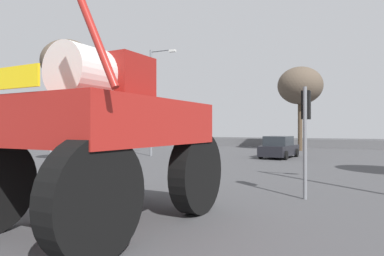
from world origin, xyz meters
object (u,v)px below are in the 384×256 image
Objects in this scene: sedan_ahead at (279,148)px; bare_tree_left at (68,64)px; bare_tree_far_center at (300,86)px; streetlight_far_left at (153,96)px; traffic_signal_near_left at (54,122)px; traffic_signal_near_right at (306,118)px; oversize_sprayer at (103,133)px.

bare_tree_left is (-9.99, -9.60, 5.06)m from sedan_ahead.
bare_tree_left is at bearing -119.28° from bare_tree_far_center.
streetlight_far_left is 1.02× the size of bare_tree_far_center.
bare_tree_far_center is (6.84, 22.03, 3.61)m from traffic_signal_near_left.
traffic_signal_near_left is at bearing 180.00° from traffic_signal_near_right.
traffic_signal_near_left is (-6.69, -13.54, 1.62)m from sedan_ahead.
bare_tree_far_center is (0.13, 26.71, 4.00)m from oversize_sprayer.
bare_tree_far_center reaches higher than traffic_signal_near_left.
traffic_signal_near_right is at bearing -159.62° from sedan_ahead.
bare_tree_far_center reaches higher than oversize_sprayer.
oversize_sprayer is at bearing -40.71° from bare_tree_left.
streetlight_far_left reaches higher than sedan_ahead.
oversize_sprayer is 18.26m from sedan_ahead.
bare_tree_left is 0.92× the size of bare_tree_far_center.
sedan_ahead is at bearing 43.85° from bare_tree_left.
oversize_sprayer is 1.67× the size of traffic_signal_near_right.
traffic_signal_near_left reaches higher than sedan_ahead.
sedan_ahead is 9.82m from streetlight_far_left.
bare_tree_far_center is at bearing 51.31° from streetlight_far_left.
bare_tree_far_center is (8.87, 11.07, 1.52)m from streetlight_far_left.
oversize_sprayer is at bearing -127.51° from traffic_signal_near_right.
oversize_sprayer reaches higher than traffic_signal_near_right.
traffic_signal_near_left is (-6.71, 4.68, 0.38)m from oversize_sprayer.
sedan_ahead is 14.76m from bare_tree_left.
sedan_ahead is at bearing -91.00° from bare_tree_far_center.
sedan_ahead is 0.55× the size of bare_tree_far_center.
sedan_ahead is 0.54× the size of streetlight_far_left.
bare_tree_left is at bearing 163.86° from traffic_signal_near_right.
traffic_signal_near_right is 14.57m from bare_tree_left.
streetlight_far_left is at bearing 31.30° from oversize_sprayer.
sedan_ahead is at bearing 16.51° from streetlight_far_left.
traffic_signal_near_left is 0.98× the size of traffic_signal_near_right.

